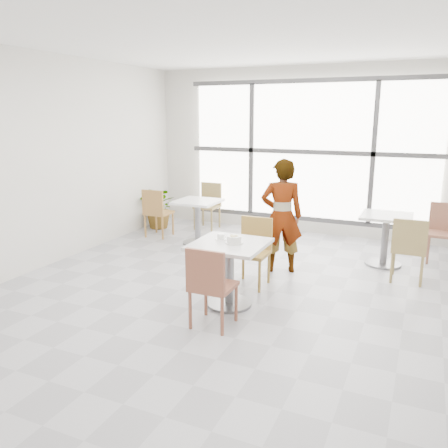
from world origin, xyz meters
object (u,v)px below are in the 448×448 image
at_px(person, 282,216).
at_px(bg_chair_left_near, 156,210).
at_px(bg_table_right, 385,233).
at_px(bg_chair_right_near, 409,246).
at_px(coffee_cup, 221,237).
at_px(bg_chair_right_far, 444,228).
at_px(oatmeal_bowl, 234,239).
at_px(plant_left, 160,208).
at_px(bg_chair_left_far, 209,202).
at_px(bg_table_left, 198,216).
at_px(chair_near, 210,282).
at_px(main_table, 229,262).
at_px(chair_far, 254,247).

distance_m(person, bg_chair_left_near, 2.71).
bearing_deg(bg_table_right, bg_chair_right_near, -61.86).
relative_size(coffee_cup, bg_chair_right_far, 0.18).
xyz_separation_m(oatmeal_bowl, plant_left, (-2.73, 2.80, -0.39)).
bearing_deg(bg_chair_left_far, bg_chair_left_near, -118.14).
relative_size(bg_chair_left_near, plant_left, 1.08).
bearing_deg(person, bg_chair_left_far, -65.44).
bearing_deg(bg_table_right, plant_left, 172.41).
bearing_deg(bg_table_left, chair_near, -60.36).
height_order(main_table, person, person).
relative_size(oatmeal_bowl, person, 0.13).
distance_m(chair_near, chair_far, 1.38).
distance_m(main_table, bg_chair_right_far, 3.61).
bearing_deg(person, chair_far, 51.14).
relative_size(chair_far, bg_chair_left_near, 1.00).
height_order(coffee_cup, plant_left, coffee_cup).
bearing_deg(bg_table_right, oatmeal_bowl, -122.62).
bearing_deg(coffee_cup, bg_table_right, 53.05).
relative_size(main_table, bg_chair_right_near, 0.92).
xyz_separation_m(chair_far, bg_chair_right_near, (1.82, 0.85, 0.00)).
bearing_deg(plant_left, person, -26.54).
height_order(coffee_cup, bg_table_left, coffee_cup).
xyz_separation_m(oatmeal_bowl, bg_chair_right_far, (2.21, 2.80, -0.29)).
relative_size(bg_table_right, bg_chair_left_far, 0.86).
distance_m(main_table, plant_left, 3.88).
relative_size(chair_near, bg_chair_right_far, 1.00).
distance_m(chair_far, plant_left, 3.38).
distance_m(bg_table_left, bg_table_right, 3.00).
bearing_deg(person, bg_chair_right_far, -168.29).
relative_size(bg_chair_left_far, plant_left, 1.08).
height_order(bg_chair_left_far, bg_chair_right_far, same).
distance_m(oatmeal_bowl, bg_chair_left_far, 3.74).
xyz_separation_m(oatmeal_bowl, bg_table_right, (1.44, 2.24, -0.31)).
xyz_separation_m(bg_chair_left_far, bg_chair_right_far, (4.09, -0.41, 0.00)).
relative_size(person, bg_chair_right_far, 1.82).
relative_size(bg_table_right, bg_chair_right_near, 0.86).
height_order(main_table, plant_left, plant_left).
distance_m(bg_table_right, bg_chair_left_far, 3.46).
bearing_deg(bg_chair_right_far, bg_table_right, -144.03).
distance_m(main_table, bg_table_left, 2.61).
height_order(chair_far, bg_table_right, chair_far).
distance_m(coffee_cup, bg_chair_right_near, 2.51).
xyz_separation_m(chair_near, coffee_cup, (-0.20, 0.70, 0.28)).
distance_m(main_table, bg_chair_left_near, 3.24).
xyz_separation_m(chair_near, bg_chair_right_near, (1.78, 2.23, 0.00)).
relative_size(coffee_cup, bg_chair_right_near, 0.18).
height_order(main_table, bg_table_left, same).
bearing_deg(bg_chair_right_far, main_table, -128.81).
xyz_separation_m(coffee_cup, bg_chair_right_near, (1.98, 1.53, -0.28)).
distance_m(main_table, coffee_cup, 0.31).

